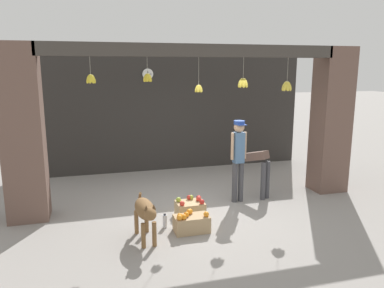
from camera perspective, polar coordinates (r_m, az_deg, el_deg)
The scene contains 12 objects.
ground_plane at distance 7.60m, azimuth 0.90°, elevation -9.62°, with size 60.00×60.00×0.00m, color gray.
shop_back_wall at distance 10.07m, azimuth -3.89°, elevation 4.98°, with size 7.61×0.12×3.18m, color #2D2B28.
shop_pillar_left at distance 7.28m, azimuth -24.37°, elevation 1.39°, with size 0.70×0.60×3.18m, color brown.
shop_pillar_right at distance 8.84m, azimuth 20.42°, elevation 3.34°, with size 0.70×0.60×3.18m, color brown.
storefront_awning at distance 7.21m, azimuth 0.94°, elevation 13.70°, with size 5.71×0.31×0.92m.
dog at distance 6.09m, azimuth -7.14°, elevation -10.11°, with size 0.34×1.04×0.74m.
shopkeeper at distance 7.68m, azimuth 7.10°, elevation -1.56°, with size 0.34×0.28×1.70m.
worker_stooping at distance 8.13m, azimuth 9.89°, elevation -3.14°, with size 0.52×0.76×1.06m.
fruit_crate_oranges at distance 6.50m, azimuth -0.11°, elevation -11.93°, with size 0.59×0.35×0.37m.
fruit_crate_apples at distance 7.11m, azimuth -0.28°, elevation -9.78°, with size 0.52×0.41×0.37m.
water_bottle at distance 6.68m, azimuth -4.17°, elevation -11.63°, with size 0.07×0.07×0.25m.
wall_clock at distance 9.85m, azimuth -6.75°, elevation 10.55°, with size 0.30×0.03×0.30m.
Camera 1 is at (-1.99, -6.79, 2.76)m, focal length 35.00 mm.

